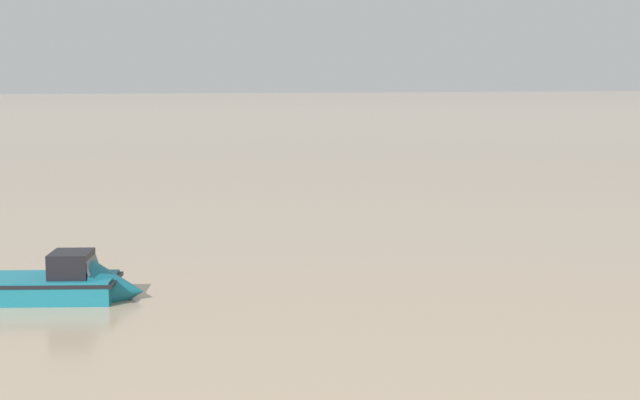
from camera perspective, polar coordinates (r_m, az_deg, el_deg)
motorboat_moored_2 at (r=30.03m, az=-14.61°, el=-4.99°), size 5.91×3.31×2.13m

